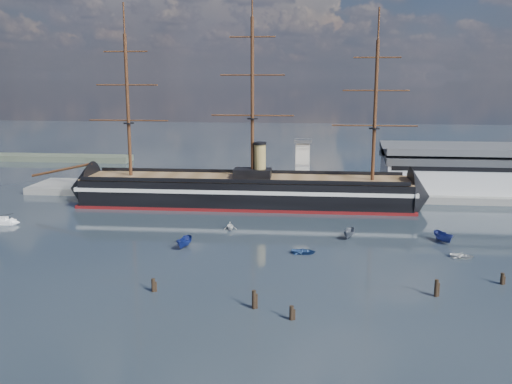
# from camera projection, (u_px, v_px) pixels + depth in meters

# --- Properties ---
(ground) EXTENTS (600.00, 600.00, 0.00)m
(ground) POSITION_uv_depth(u_px,v_px,m) (285.00, 225.00, 135.38)
(ground) COLOR #19242D
(ground) RESTS_ON ground
(quay) EXTENTS (180.00, 18.00, 2.00)m
(quay) POSITION_uv_depth(u_px,v_px,m) (326.00, 195.00, 169.36)
(quay) COLOR slate
(quay) RESTS_ON ground
(warehouse) EXTENTS (63.00, 21.00, 11.60)m
(warehouse) POSITION_uv_depth(u_px,v_px,m) (492.00, 170.00, 166.47)
(warehouse) COLOR #B7BABC
(warehouse) RESTS_ON ground
(quay_tower) EXTENTS (5.00, 5.00, 15.00)m
(quay_tower) POSITION_uv_depth(u_px,v_px,m) (303.00, 164.00, 165.24)
(quay_tower) COLOR silver
(quay_tower) RESTS_ON ground
(warship) EXTENTS (113.00, 17.60, 53.94)m
(warship) POSITION_uv_depth(u_px,v_px,m) (239.00, 191.00, 155.55)
(warship) COLOR black
(warship) RESTS_ON ground
(motorboat_a) EXTENTS (7.01, 3.56, 2.68)m
(motorboat_a) POSITION_uv_depth(u_px,v_px,m) (184.00, 248.00, 117.83)
(motorboat_a) COLOR navy
(motorboat_a) RESTS_ON ground
(motorboat_b) EXTENTS (1.39, 3.12, 1.43)m
(motorboat_b) POSITION_uv_depth(u_px,v_px,m) (303.00, 254.00, 113.84)
(motorboat_b) COLOR #2B4D89
(motorboat_b) RESTS_ON ground
(motorboat_c) EXTENTS (6.80, 4.01, 2.56)m
(motorboat_c) POSITION_uv_depth(u_px,v_px,m) (349.00, 238.00, 124.92)
(motorboat_c) COLOR slate
(motorboat_c) RESTS_ON ground
(motorboat_d) EXTENTS (6.03, 3.94, 2.04)m
(motorboat_d) POSITION_uv_depth(u_px,v_px,m) (230.00, 230.00, 131.70)
(motorboat_d) COLOR white
(motorboat_d) RESTS_ON ground
(motorboat_e) EXTENTS (1.73, 2.95, 1.29)m
(motorboat_e) POSITION_uv_depth(u_px,v_px,m) (462.00, 258.00, 111.21)
(motorboat_e) COLOR silver
(motorboat_e) RESTS_ON ground
(motorboat_f) EXTENTS (7.43, 5.10, 2.79)m
(motorboat_f) POSITION_uv_depth(u_px,v_px,m) (443.00, 242.00, 121.68)
(motorboat_f) COLOR navy
(motorboat_f) RESTS_ON ground
(piling_near_left) EXTENTS (0.64, 0.64, 2.95)m
(piling_near_left) POSITION_uv_depth(u_px,v_px,m) (154.00, 292.00, 93.91)
(piling_near_left) COLOR black
(piling_near_left) RESTS_ON ground
(piling_near_mid) EXTENTS (0.64, 0.64, 2.88)m
(piling_near_mid) POSITION_uv_depth(u_px,v_px,m) (291.00, 320.00, 83.02)
(piling_near_mid) COLOR black
(piling_near_mid) RESTS_ON ground
(piling_near_right) EXTENTS (0.64, 0.64, 3.57)m
(piling_near_right) POSITION_uv_depth(u_px,v_px,m) (436.00, 296.00, 91.84)
(piling_near_right) COLOR black
(piling_near_right) RESTS_ON ground
(piling_far_right) EXTENTS (0.64, 0.64, 2.72)m
(piling_far_right) POSITION_uv_depth(u_px,v_px,m) (502.00, 284.00, 97.18)
(piling_far_right) COLOR black
(piling_far_right) RESTS_ON ground
(piling_extra) EXTENTS (0.64, 0.64, 3.63)m
(piling_extra) POSITION_uv_depth(u_px,v_px,m) (254.00, 308.00, 87.06)
(piling_extra) COLOR black
(piling_extra) RESTS_ON ground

